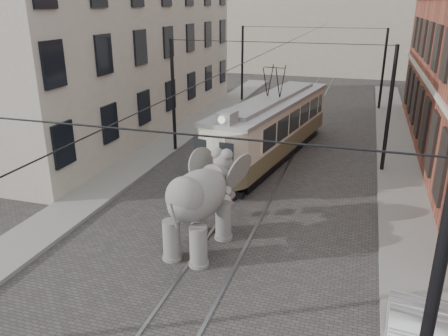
% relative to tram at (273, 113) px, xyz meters
% --- Properties ---
extents(ground, '(120.00, 120.00, 0.00)m').
position_rel_tram_xyz_m(ground, '(0.36, -6.67, -2.36)').
color(ground, '#3D3A38').
extents(tram_rails, '(1.54, 80.00, 0.02)m').
position_rel_tram_xyz_m(tram_rails, '(0.36, -6.67, -2.35)').
color(tram_rails, slate).
rests_on(tram_rails, ground).
extents(sidewalk_right, '(2.00, 60.00, 0.15)m').
position_rel_tram_xyz_m(sidewalk_right, '(6.36, -6.67, -2.29)').
color(sidewalk_right, slate).
rests_on(sidewalk_right, ground).
extents(sidewalk_left, '(2.00, 60.00, 0.15)m').
position_rel_tram_xyz_m(sidewalk_left, '(-6.14, -6.67, -2.29)').
color(sidewalk_left, slate).
rests_on(sidewalk_left, ground).
extents(stucco_building, '(7.00, 24.00, 10.00)m').
position_rel_tram_xyz_m(stucco_building, '(-10.64, 3.33, 2.64)').
color(stucco_building, '#9F9483').
rests_on(stucco_building, ground).
extents(distant_block, '(28.00, 10.00, 14.00)m').
position_rel_tram_xyz_m(distant_block, '(0.36, 33.33, 4.64)').
color(distant_block, '#9F9483').
rests_on(distant_block, ground).
extents(catenary, '(11.00, 30.20, 6.00)m').
position_rel_tram_xyz_m(catenary, '(0.16, -1.67, 0.64)').
color(catenary, black).
rests_on(catenary, ground).
extents(tram, '(4.43, 12.15, 4.72)m').
position_rel_tram_xyz_m(tram, '(0.00, 0.00, 0.00)').
color(tram, beige).
rests_on(tram, ground).
extents(elephant, '(3.24, 5.15, 2.98)m').
position_rel_tram_xyz_m(elephant, '(-0.39, -10.06, -0.87)').
color(elephant, slate).
rests_on(elephant, ground).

